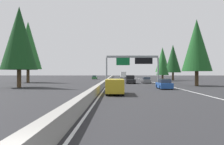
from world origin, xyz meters
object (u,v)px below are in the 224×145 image
(conifer_right_near, at_px, (197,45))
(conifer_left_foreground, at_px, (19,38))
(box_truck_distant_b, at_px, (123,75))
(oncoming_near, at_px, (95,77))
(minivan_mid_center, at_px, (115,86))
(sedan_far_right, at_px, (164,84))
(conifer_right_mid, at_px, (163,64))
(conifer_right_far, at_px, (173,59))
(sedan_mid_left, at_px, (146,80))
(pickup_near_center, at_px, (130,79))
(sign_gantry_overhead, at_px, (133,61))
(conifer_right_distant, at_px, (162,59))
(conifer_left_near, at_px, (28,45))

(conifer_right_near, relative_size, conifer_left_foreground, 0.93)
(box_truck_distant_b, xyz_separation_m, oncoming_near, (-17.81, 11.65, -0.93))
(minivan_mid_center, bearing_deg, sedan_far_right, -39.51)
(conifer_right_mid, bearing_deg, conifer_right_far, -31.21)
(oncoming_near, distance_m, conifer_right_near, 52.17)
(box_truck_distant_b, bearing_deg, minivan_mid_center, 177.53)
(box_truck_distant_b, xyz_separation_m, conifer_right_far, (-31.88, -15.20, 5.45))
(conifer_right_mid, bearing_deg, conifer_right_near, -176.44)
(oncoming_near, height_order, conifer_left_foreground, conifer_left_foreground)
(sedan_far_right, relative_size, sedan_mid_left, 1.00)
(minivan_mid_center, height_order, box_truck_distant_b, box_truck_distant_b)
(box_truck_distant_b, distance_m, oncoming_near, 21.30)
(sedan_far_right, height_order, pickup_near_center, pickup_near_center)
(sign_gantry_overhead, bearing_deg, conifer_right_distant, -20.72)
(sedan_mid_left, bearing_deg, sedan_far_right, -179.46)
(sedan_mid_left, bearing_deg, conifer_right_distant, -16.42)
(sedan_far_right, bearing_deg, oncoming_near, 15.93)
(sedan_mid_left, height_order, oncoming_near, same)
(pickup_near_center, bearing_deg, box_truck_distant_b, -0.11)
(conifer_right_near, relative_size, conifer_left_near, 0.81)
(oncoming_near, bearing_deg, conifer_right_near, 26.70)
(conifer_right_near, distance_m, conifer_left_near, 39.63)
(box_truck_distant_b, xyz_separation_m, conifer_right_near, (-64.01, -11.59, 5.93))
(box_truck_distant_b, xyz_separation_m, conifer_right_mid, (-40.27, -10.11, 3.32))
(conifer_right_mid, bearing_deg, conifer_right_distant, -11.42)
(minivan_mid_center, bearing_deg, conifer_left_near, 34.98)
(oncoming_near, distance_m, conifer_left_near, 35.90)
(pickup_near_center, relative_size, conifer_right_distant, 0.43)
(sign_gantry_overhead, xyz_separation_m, conifer_right_distant, (40.06, -15.15, 2.76))
(conifer_right_near, bearing_deg, pickup_near_center, 49.72)
(sign_gantry_overhead, relative_size, conifer_right_distant, 0.97)
(conifer_left_near, bearing_deg, sedan_mid_left, -96.42)
(box_truck_distant_b, height_order, pickup_near_center, box_truck_distant_b)
(sign_gantry_overhead, relative_size, minivan_mid_center, 2.54)
(minivan_mid_center, relative_size, conifer_left_near, 0.33)
(oncoming_near, relative_size, conifer_left_foreground, 0.33)
(minivan_mid_center, bearing_deg, conifer_right_distant, -15.62)
(sign_gantry_overhead, height_order, box_truck_distant_b, sign_gantry_overhead)
(sedan_far_right, distance_m, box_truck_distant_b, 72.27)
(sedan_mid_left, distance_m, oncoming_near, 38.49)
(pickup_near_center, relative_size, conifer_left_foreground, 0.42)
(sign_gantry_overhead, distance_m, minivan_mid_center, 29.79)
(pickup_near_center, bearing_deg, conifer_right_far, -34.54)
(conifer_right_far, xyz_separation_m, conifer_right_distant, (20.02, -0.66, 0.90))
(conifer_left_near, bearing_deg, conifer_right_near, -110.97)
(oncoming_near, bearing_deg, conifer_right_far, 62.34)
(sedan_far_right, bearing_deg, conifer_left_foreground, 83.34)
(sedan_mid_left, xyz_separation_m, conifer_left_near, (3.27, 29.06, 8.62))
(minivan_mid_center, relative_size, conifer_right_far, 0.43)
(sedan_far_right, xyz_separation_m, conifer_left_near, (22.31, 29.24, 8.62))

